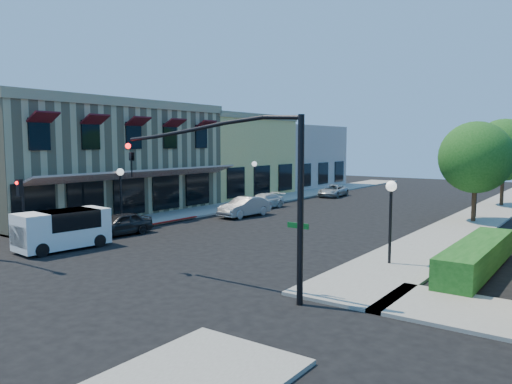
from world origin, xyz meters
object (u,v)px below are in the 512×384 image
Objects in this scene: secondary_signal at (21,199)px; lamppost_left_far at (254,171)px; lamppost_right_far at (477,178)px; parked_car_a at (120,224)px; lamppost_right_near at (391,201)px; white_van at (62,227)px; signal_mast_arm at (245,174)px; parked_car_b at (244,207)px; street_name_sign at (298,247)px; lamppost_left_near at (120,182)px; street_tree_b at (504,150)px; parked_car_d at (333,191)px; street_tree_a at (476,157)px; parked_car_c at (263,201)px.

secondary_signal is 0.93× the size of lamppost_left_far.
parked_car_a is at bearing -129.24° from lamppost_right_far.
white_van is (-14.00, -6.04, -1.65)m from lamppost_right_near.
signal_mast_arm is 18.06m from parked_car_b.
secondary_signal is 1.33× the size of street_name_sign.
lamppost_left_near is (-14.36, 6.50, -1.35)m from signal_mast_arm.
lamppost_left_near is at bearing 94.34° from secondary_signal.
street_tree_b is 1.97× the size of lamppost_right_far.
street_tree_b is 15.01m from parked_car_d.
street_tree_b is 34.97m from secondary_signal.
street_name_sign is 18.27m from parked_car_b.
parked_car_b is at bearing -59.68° from lamppost_left_far.
lamppost_left_far is 20.33m from white_van.
street_tree_a is 14.08m from lamppost_right_near.
lamppost_right_far is at bearing 98.53° from street_tree_a.
street_tree_a is at bearing 81.83° from signal_mast_arm.
street_name_sign is at bearing 1.08° from white_van.
street_tree_a is 0.81× the size of signal_mast_arm.
street_tree_b is 0.88× the size of signal_mast_arm.
parked_car_d is (-0.82, 15.17, -0.12)m from parked_car_b.
parked_car_a is 0.90× the size of parked_car_b.
lamppost_right_near is 26.94m from parked_car_d.
street_tree_b reaches higher than lamppost_left_far.
street_name_sign is 21.85m from lamppost_right_far.
parked_car_a is 24.85m from parked_car_d.
street_tree_a reaches higher than lamppost_right_near.
signal_mast_arm is at bearing -55.00° from lamppost_left_far.
white_van is 13.74m from parked_car_b.
parked_car_d is at bearing 85.38° from secondary_signal.
parked_car_a is 9.77m from parked_car_b.
street_tree_a is at bearing 0.00° from lamppost_left_far.
street_tree_b is at bearing 66.01° from parked_car_a.
white_van is at bearing -156.65° from lamppost_right_near.
lamppost_left_far is (-17.30, -10.00, -1.81)m from street_tree_b.
lamppost_right_far is 0.88× the size of parked_car_d.
street_tree_a is 1.57× the size of parked_car_b.
street_tree_a is 1.82× the size of lamppost_right_near.
lamppost_right_far reaches higher than secondary_signal.
street_name_sign reaches higher than parked_car_c.
signal_mast_arm reaches higher than street_name_sign.
parked_car_c is at bearing -41.01° from lamppost_left_far.
lamppost_left_far is at bearing 98.50° from white_van.
street_tree_b is 2.11× the size of secondary_signal.
street_tree_a is 2.59× the size of street_name_sign.
street_tree_b is 1.70× the size of parked_car_b.
lamppost_left_near reaches higher than parked_car_c.
white_van is 1.08× the size of parked_car_d.
street_name_sign is 0.70× the size of lamppost_left_near.
white_van reaches higher than parked_car_b.
parked_car_b is at bearing -129.79° from street_tree_b.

